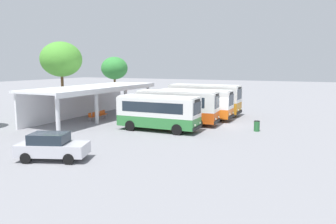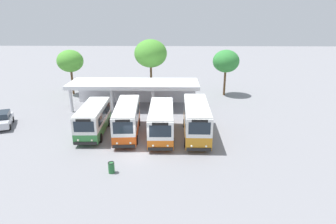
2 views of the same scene
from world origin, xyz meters
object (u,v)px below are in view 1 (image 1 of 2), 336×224
object	(u,v)px
waiting_chair_fourth_seat	(102,114)
parked_car_flank	(52,146)
city_bus_nearest_orange	(159,111)
waiting_chair_second_from_end	(95,116)
city_bus_middle_cream	(195,103)
city_bus_fourth_amber	(204,98)
waiting_chair_end_by_column	(91,116)
litter_bin_apron	(257,126)
waiting_chair_middle_seat	(99,115)
waiting_chair_fifth_seat	(104,113)
city_bus_second_in_row	(177,106)

from	to	relation	value
waiting_chair_fourth_seat	parked_car_flank	bearing A→B (deg)	-154.60
city_bus_nearest_orange	waiting_chair_second_from_end	distance (m)	8.40
city_bus_middle_cream	parked_car_flank	xyz separation A→B (m)	(-17.43, 2.45, -0.88)
city_bus_fourth_amber	waiting_chair_end_by_column	bearing A→B (deg)	136.61
city_bus_middle_cream	waiting_chair_end_by_column	distance (m)	10.67
waiting_chair_fourth_seat	litter_bin_apron	bearing A→B (deg)	-88.59
city_bus_fourth_amber	waiting_chair_fourth_seat	world-z (taller)	city_bus_fourth_amber
city_bus_fourth_amber	litter_bin_apron	distance (m)	10.13
city_bus_middle_cream	waiting_chair_end_by_column	world-z (taller)	city_bus_middle_cream
waiting_chair_second_from_end	waiting_chair_end_by_column	bearing A→B (deg)	176.76
waiting_chair_end_by_column	waiting_chair_second_from_end	world-z (taller)	same
parked_car_flank	waiting_chair_middle_seat	xyz separation A→B (m)	(12.86, 6.39, -0.30)
waiting_chair_second_from_end	waiting_chair_fifth_seat	distance (m)	1.79
waiting_chair_fifth_seat	waiting_chair_end_by_column	bearing A→B (deg)	-177.90
city_bus_nearest_orange	waiting_chair_middle_seat	world-z (taller)	city_bus_nearest_orange
waiting_chair_end_by_column	waiting_chair_second_from_end	bearing A→B (deg)	-3.24
waiting_chair_middle_seat	waiting_chair_fourth_seat	xyz separation A→B (m)	(0.59, 0.00, 0.00)
parked_car_flank	waiting_chair_fifth_seat	size ratio (longest dim) A/B	5.13
city_bus_fourth_amber	waiting_chair_end_by_column	size ratio (longest dim) A/B	9.45
waiting_chair_middle_seat	waiting_chair_fourth_seat	size ratio (longest dim) A/B	1.00
city_bus_middle_cream	litter_bin_apron	size ratio (longest dim) A/B	8.58
city_bus_second_in_row	waiting_chair_middle_seat	bearing A→B (deg)	97.63
city_bus_nearest_orange	waiting_chair_fourth_seat	xyz separation A→B (m)	(2.94, 8.12, -1.14)
city_bus_middle_cream	waiting_chair_second_from_end	bearing A→B (deg)	120.25
city_bus_fourth_amber	waiting_chair_middle_seat	xyz separation A→B (m)	(-8.03, 8.66, -1.35)
waiting_chair_end_by_column	waiting_chair_second_from_end	distance (m)	0.60
waiting_chair_end_by_column	city_bus_second_in_row	bearing A→B (deg)	-74.64
waiting_chair_fourth_seat	city_bus_fourth_amber	bearing A→B (deg)	-49.34
city_bus_nearest_orange	city_bus_second_in_row	size ratio (longest dim) A/B	0.91
waiting_chair_second_from_end	litter_bin_apron	bearing A→B (deg)	-84.30
city_bus_second_in_row	city_bus_fourth_amber	world-z (taller)	city_bus_fourth_amber
city_bus_nearest_orange	city_bus_fourth_amber	size ratio (longest dim) A/B	0.88
city_bus_second_in_row	waiting_chair_end_by_column	size ratio (longest dim) A/B	9.17
city_bus_second_in_row	waiting_chair_second_from_end	world-z (taller)	city_bus_second_in_row
city_bus_middle_cream	city_bus_fourth_amber	bearing A→B (deg)	2.93
waiting_chair_second_from_end	waiting_chair_middle_seat	xyz separation A→B (m)	(0.59, -0.02, 0.00)
city_bus_nearest_orange	city_bus_fourth_amber	bearing A→B (deg)	-3.01
waiting_chair_fourth_seat	waiting_chair_fifth_seat	xyz separation A→B (m)	(0.59, 0.14, 0.00)
waiting_chair_second_from_end	waiting_chair_fifth_seat	size ratio (longest dim) A/B	1.00
city_bus_fourth_amber	waiting_chair_middle_seat	world-z (taller)	city_bus_fourth_amber
city_bus_fourth_amber	waiting_chair_middle_seat	bearing A→B (deg)	132.85
waiting_chair_fourth_seat	waiting_chair_fifth_seat	size ratio (longest dim) A/B	1.00
waiting_chair_second_from_end	city_bus_fourth_amber	bearing A→B (deg)	-45.19
parked_car_flank	waiting_chair_fifth_seat	bearing A→B (deg)	24.94
city_bus_fourth_amber	waiting_chair_fifth_seat	xyz separation A→B (m)	(-6.84, 8.81, -1.35)
waiting_chair_middle_seat	waiting_chair_fifth_seat	bearing A→B (deg)	6.93
parked_car_flank	waiting_chair_fourth_seat	xyz separation A→B (m)	(13.45, 6.39, -0.30)
waiting_chair_end_by_column	waiting_chair_fifth_seat	world-z (taller)	same
waiting_chair_fourth_seat	waiting_chair_middle_seat	bearing A→B (deg)	-179.93
parked_car_flank	waiting_chair_end_by_column	size ratio (longest dim) A/B	5.13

